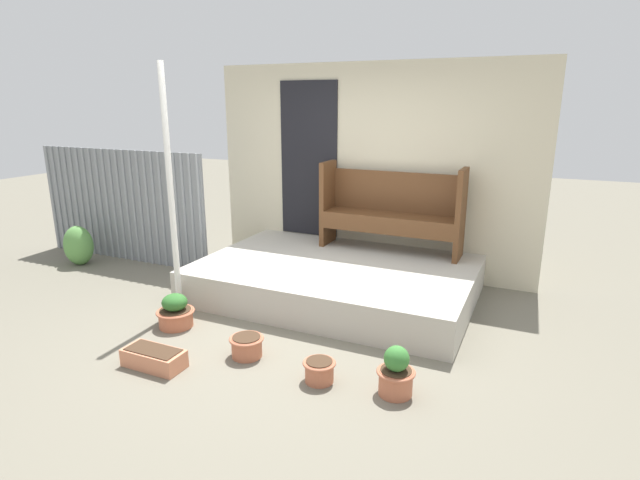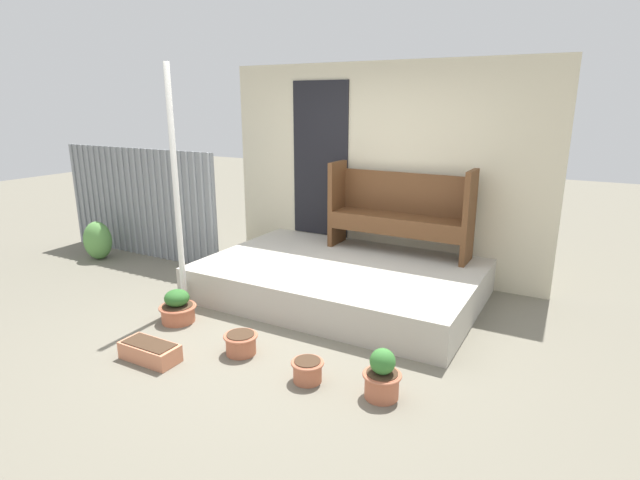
% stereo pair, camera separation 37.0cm
% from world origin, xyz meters
% --- Properties ---
extents(ground_plane, '(24.00, 24.00, 0.00)m').
position_xyz_m(ground_plane, '(0.00, 0.00, 0.00)').
color(ground_plane, '#706B5B').
extents(porch_slab, '(2.99, 2.03, 0.38)m').
position_xyz_m(porch_slab, '(0.09, 1.02, 0.19)').
color(porch_slab, '#B7B2A5').
rests_on(porch_slab, ground_plane).
extents(house_wall, '(4.19, 0.08, 2.60)m').
position_xyz_m(house_wall, '(0.05, 2.06, 1.30)').
color(house_wall, beige).
rests_on(house_wall, ground_plane).
extents(fence_corrugated, '(2.78, 0.05, 1.52)m').
position_xyz_m(fence_corrugated, '(-3.12, 1.06, 0.76)').
color(fence_corrugated, gray).
rests_on(fence_corrugated, ground_plane).
extents(support_post, '(0.06, 0.06, 2.50)m').
position_xyz_m(support_post, '(-1.24, -0.07, 1.25)').
color(support_post, white).
rests_on(support_post, ground_plane).
extents(bench, '(1.70, 0.41, 1.04)m').
position_xyz_m(bench, '(0.48, 1.78, 0.92)').
color(bench, brown).
rests_on(bench, porch_slab).
extents(flower_pot_left, '(0.37, 0.37, 0.34)m').
position_xyz_m(flower_pot_left, '(-1.03, -0.39, 0.15)').
color(flower_pot_left, '#B76647').
rests_on(flower_pot_left, ground_plane).
extents(flower_pot_middle, '(0.30, 0.30, 0.19)m').
position_xyz_m(flower_pot_middle, '(-0.07, -0.61, 0.10)').
color(flower_pot_middle, '#B76647').
rests_on(flower_pot_middle, ground_plane).
extents(flower_pot_right, '(0.26, 0.26, 0.18)m').
position_xyz_m(flower_pot_right, '(0.67, -0.71, 0.10)').
color(flower_pot_right, '#B76647').
rests_on(flower_pot_right, ground_plane).
extents(flower_pot_far_right, '(0.29, 0.29, 0.39)m').
position_xyz_m(flower_pot_far_right, '(1.27, -0.64, 0.17)').
color(flower_pot_far_right, '#B76647').
rests_on(flower_pot_far_right, ground_plane).
extents(planter_box_rect, '(0.52, 0.24, 0.16)m').
position_xyz_m(planter_box_rect, '(-0.67, -1.08, 0.08)').
color(planter_box_rect, tan).
rests_on(planter_box_rect, ground_plane).
extents(shrub_by_fence, '(0.40, 0.36, 0.53)m').
position_xyz_m(shrub_by_fence, '(-3.50, 0.61, 0.27)').
color(shrub_by_fence, '#599347').
rests_on(shrub_by_fence, ground_plane).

